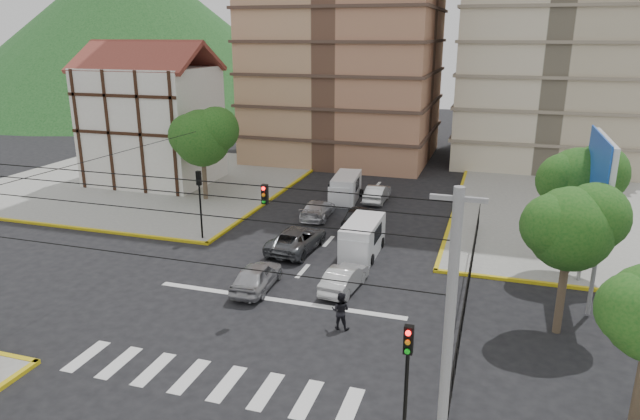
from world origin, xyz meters
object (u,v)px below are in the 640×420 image
at_px(van_left_lane, 345,189).
at_px(car_white_front_right, 344,278).
at_px(traffic_light_nw, 200,193).
at_px(pedestrian_crosswalk, 340,311).
at_px(traffic_light_se, 407,369).
at_px(car_silver_front_left, 257,276).
at_px(van_right_lane, 362,239).

relative_size(van_left_lane, car_white_front_right, 1.21).
bearing_deg(traffic_light_nw, car_white_front_right, -22.61).
bearing_deg(van_left_lane, pedestrian_crosswalk, -81.24).
distance_m(traffic_light_se, traffic_light_nw, 22.06).
xyz_separation_m(traffic_light_se, pedestrian_crosswalk, (-4.05, 7.20, -2.24)).
height_order(traffic_light_nw, car_silver_front_left, traffic_light_nw).
xyz_separation_m(traffic_light_se, car_silver_front_left, (-9.31, 9.90, -2.39)).
bearing_deg(van_right_lane, van_left_lane, 110.07).
distance_m(car_silver_front_left, car_white_front_right, 4.53).
bearing_deg(car_white_front_right, van_left_lane, -68.95).
relative_size(traffic_light_nw, van_right_lane, 0.94).
relative_size(car_silver_front_left, car_white_front_right, 1.07).
xyz_separation_m(traffic_light_se, van_right_lane, (-5.23, 16.08, -2.09)).
distance_m(traffic_light_nw, van_right_lane, 10.59).
bearing_deg(van_left_lane, traffic_light_se, -76.98).
bearing_deg(car_silver_front_left, pedestrian_crosswalk, 150.30).
relative_size(traffic_light_se, car_silver_front_left, 1.04).
height_order(traffic_light_nw, van_right_lane, traffic_light_nw).
xyz_separation_m(van_left_lane, car_silver_front_left, (-0.13, -17.04, -0.29)).
bearing_deg(traffic_light_nw, pedestrian_crosswalk, -36.03).
relative_size(car_white_front_right, pedestrian_crosswalk, 2.26).
distance_m(van_left_lane, car_white_front_right, 16.34).
bearing_deg(van_right_lane, car_silver_front_left, -123.28).
xyz_separation_m(traffic_light_nw, pedestrian_crosswalk, (11.55, -8.40, -2.24)).
relative_size(traffic_light_se, car_white_front_right, 1.12).
height_order(traffic_light_se, van_right_lane, traffic_light_se).
xyz_separation_m(van_left_lane, car_white_front_right, (4.22, -15.78, -0.36)).
relative_size(car_silver_front_left, pedestrian_crosswalk, 2.41).
xyz_separation_m(car_silver_front_left, car_white_front_right, (4.35, 1.26, -0.07)).
height_order(car_silver_front_left, car_white_front_right, car_silver_front_left).
relative_size(traffic_light_se, pedestrian_crosswalk, 2.52).
distance_m(traffic_light_se, car_white_front_right, 12.46).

